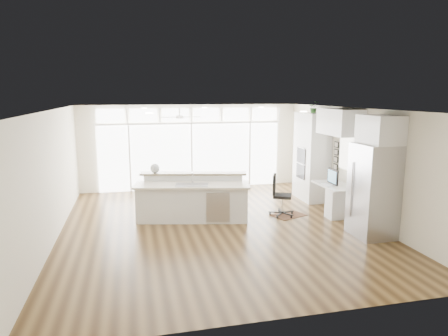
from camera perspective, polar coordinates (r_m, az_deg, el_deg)
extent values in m
cube|color=#3C2712|center=(9.38, -0.91, -8.37)|extent=(7.00, 8.00, 0.02)
cube|color=silver|center=(8.88, -0.97, 8.41)|extent=(7.00, 8.00, 0.02)
cube|color=#EFE7CF|center=(12.92, -4.71, 3.03)|extent=(7.00, 0.04, 2.70)
cube|color=#EFE7CF|center=(5.31, 8.36, -8.01)|extent=(7.00, 0.04, 2.70)
cube|color=#EFE7CF|center=(8.98, -23.33, -1.11)|extent=(0.04, 8.00, 2.70)
cube|color=#EFE7CF|center=(10.34, 18.37, 0.65)|extent=(0.04, 8.00, 2.70)
cube|color=white|center=(12.90, -4.66, 1.67)|extent=(5.80, 0.06, 2.08)
cube|color=white|center=(12.77, -4.74, 7.58)|extent=(5.90, 0.06, 0.40)
cube|color=white|center=(10.54, 17.41, 1.99)|extent=(0.04, 0.85, 0.85)
cube|color=white|center=(11.57, -6.38, 7.75)|extent=(1.16, 1.16, 0.32)
cube|color=silver|center=(9.08, -1.24, 8.33)|extent=(3.40, 3.00, 0.02)
cube|color=white|center=(11.76, 12.42, 1.58)|extent=(0.64, 1.20, 2.50)
cube|color=white|center=(10.61, 15.52, -4.32)|extent=(0.72, 1.30, 0.76)
cube|color=white|center=(10.32, 16.25, 6.34)|extent=(0.64, 1.30, 0.64)
cube|color=#A4A4A9|center=(9.09, 20.56, -3.05)|extent=(0.76, 0.90, 2.00)
cube|color=white|center=(8.92, 21.42, 5.13)|extent=(0.64, 0.90, 0.60)
cube|color=black|center=(11.10, 15.75, 1.69)|extent=(0.06, 0.22, 0.80)
cube|color=white|center=(9.70, -4.53, -4.33)|extent=(2.91, 1.61, 1.09)
cube|color=#321B10|center=(10.32, 9.17, -6.65)|extent=(0.95, 0.82, 0.01)
cube|color=black|center=(10.14, 8.35, -3.91)|extent=(0.70, 0.68, 1.04)
sphere|color=silver|center=(10.05, -9.84, -0.04)|extent=(0.28, 0.28, 0.24)
cube|color=black|center=(10.44, 15.29, -1.19)|extent=(0.10, 0.52, 0.43)
cube|color=white|center=(10.40, 14.41, -2.35)|extent=(0.13, 0.34, 0.02)
imported|color=#2F6129|center=(11.63, 12.69, 8.30)|extent=(0.33, 0.36, 0.25)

